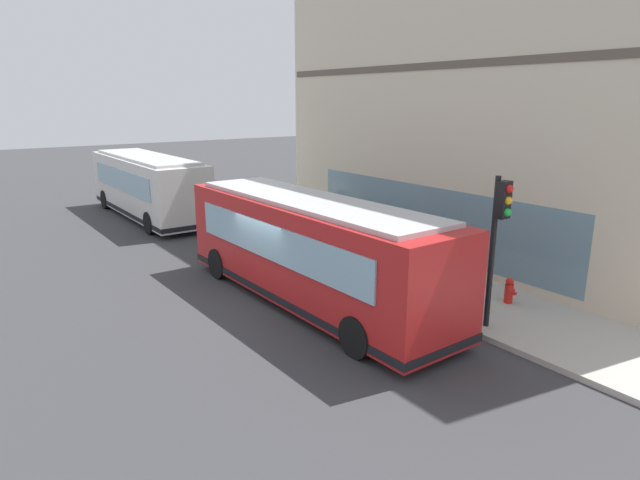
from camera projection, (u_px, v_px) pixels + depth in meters
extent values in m
plane|color=#38383A|center=(280.00, 300.00, 15.84)|extent=(120.00, 120.00, 0.00)
cube|color=#B2ADA3|center=(389.00, 270.00, 18.29)|extent=(3.52, 40.00, 0.15)
cube|color=beige|center=(522.00, 87.00, 20.47)|extent=(9.69, 16.74, 12.35)
cube|color=brown|center=(438.00, 66.00, 17.65)|extent=(0.36, 16.41, 0.24)
cube|color=slate|center=(428.00, 220.00, 18.92)|extent=(0.12, 11.72, 2.40)
cube|color=red|center=(311.00, 249.00, 15.23)|extent=(2.66, 10.04, 2.70)
cube|color=silver|center=(311.00, 201.00, 14.87)|extent=(2.26, 9.03, 0.12)
cube|color=#8CB2C6|center=(229.00, 207.00, 18.98)|extent=(2.20, 0.11, 1.20)
cube|color=#8CB2C6|center=(346.00, 230.00, 15.86)|extent=(0.19, 8.20, 1.00)
cube|color=#8CB2C6|center=(272.00, 243.00, 14.39)|extent=(0.19, 8.20, 1.00)
cube|color=black|center=(311.00, 288.00, 15.53)|extent=(2.70, 10.08, 0.20)
cylinder|color=black|center=(278.00, 252.00, 18.96)|extent=(0.32, 1.00, 1.00)
cylinder|color=black|center=(219.00, 263.00, 17.64)|extent=(0.32, 1.00, 1.00)
cylinder|color=black|center=(426.00, 313.00, 13.53)|extent=(0.32, 1.00, 1.00)
cylinder|color=black|center=(357.00, 337.00, 12.21)|extent=(0.32, 1.00, 1.00)
cube|color=silver|center=(148.00, 186.00, 26.41)|extent=(2.56, 10.01, 2.70)
cube|color=silver|center=(145.00, 157.00, 26.05)|extent=(2.18, 9.01, 0.12)
cube|color=#8CB2C6|center=(117.00, 167.00, 30.19)|extent=(2.20, 0.09, 1.20)
cube|color=#8CB2C6|center=(172.00, 175.00, 27.03)|extent=(0.11, 8.20, 1.00)
cube|color=#8CB2C6|center=(121.00, 180.00, 25.59)|extent=(0.11, 8.20, 1.00)
cube|color=black|center=(150.00, 209.00, 26.71)|extent=(2.60, 10.06, 0.20)
cylinder|color=black|center=(148.00, 195.00, 30.16)|extent=(0.31, 1.00, 1.00)
cylinder|color=black|center=(106.00, 199.00, 28.85)|extent=(0.31, 1.00, 1.00)
cylinder|color=black|center=(199.00, 216.00, 24.69)|extent=(0.31, 1.00, 1.00)
cylinder|color=black|center=(150.00, 223.00, 23.38)|extent=(0.31, 1.00, 1.00)
cylinder|color=black|center=(492.00, 253.00, 13.18)|extent=(0.14, 0.14, 3.83)
cube|color=black|center=(503.00, 200.00, 12.68)|extent=(0.32, 0.24, 0.90)
sphere|color=red|center=(509.00, 189.00, 12.51)|extent=(0.20, 0.20, 0.20)
sphere|color=yellow|center=(508.00, 201.00, 12.58)|extent=(0.20, 0.20, 0.20)
sphere|color=green|center=(507.00, 212.00, 12.65)|extent=(0.20, 0.20, 0.20)
cylinder|color=red|center=(509.00, 293.00, 15.13)|extent=(0.24, 0.24, 0.55)
sphere|color=red|center=(510.00, 281.00, 15.04)|extent=(0.22, 0.22, 0.22)
cylinder|color=red|center=(514.00, 293.00, 14.99)|extent=(0.10, 0.12, 0.10)
cylinder|color=red|center=(512.00, 291.00, 15.22)|extent=(0.12, 0.10, 0.10)
cylinder|color=#3F8C4C|center=(350.00, 248.00, 19.25)|extent=(0.14, 0.14, 0.79)
cylinder|color=#3F8C4C|center=(347.00, 247.00, 19.40)|extent=(0.14, 0.14, 0.79)
cylinder|color=#3359A5|center=(349.00, 229.00, 19.14)|extent=(0.32, 0.32, 0.63)
sphere|color=beige|center=(349.00, 217.00, 19.03)|extent=(0.22, 0.22, 0.22)
cylinder|color=black|center=(321.00, 241.00, 20.19)|extent=(0.14, 0.14, 0.82)
cylinder|color=black|center=(316.00, 241.00, 20.23)|extent=(0.14, 0.14, 0.82)
cylinder|color=black|center=(318.00, 222.00, 20.03)|extent=(0.32, 0.32, 0.65)
sphere|color=beige|center=(318.00, 211.00, 19.92)|extent=(0.22, 0.22, 0.22)
cube|color=#197233|center=(301.00, 229.00, 21.90)|extent=(0.44, 0.40, 0.90)
cube|color=#8CB2C6|center=(304.00, 225.00, 21.69)|extent=(0.35, 0.03, 0.30)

